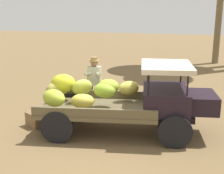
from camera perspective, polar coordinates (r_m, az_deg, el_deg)
ground_plane at (r=8.02m, az=-0.39°, el=-8.77°), size 60.00×60.00×0.00m
truck at (r=7.86m, az=2.92°, el=-2.40°), size 4.64×2.20×1.84m
farmer at (r=9.32m, az=-3.32°, el=1.08°), size 0.53×0.47×1.74m
wooden_crate at (r=8.72m, az=-13.98°, el=-5.84°), size 0.62×0.59×0.39m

